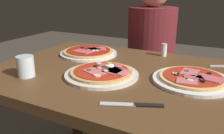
# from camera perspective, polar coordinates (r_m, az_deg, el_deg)

# --- Properties ---
(dining_table) EXTENTS (1.17, 0.79, 0.75)m
(dining_table) POSITION_cam_1_polar(r_m,az_deg,el_deg) (1.04, 3.00, -7.71)
(dining_table) COLOR brown
(dining_table) RESTS_ON ground
(pizza_foreground) EXTENTS (0.30, 0.30, 0.05)m
(pizza_foreground) POSITION_cam_1_polar(r_m,az_deg,el_deg) (0.95, -2.48, -1.49)
(pizza_foreground) COLOR silver
(pizza_foreground) RESTS_ON dining_table
(pizza_across_left) EXTENTS (0.30, 0.30, 0.03)m
(pizza_across_left) POSITION_cam_1_polar(r_m,az_deg,el_deg) (0.94, 19.10, -2.75)
(pizza_across_left) COLOR white
(pizza_across_left) RESTS_ON dining_table
(pizza_across_right) EXTENTS (0.30, 0.30, 0.03)m
(pizza_across_right) POSITION_cam_1_polar(r_m,az_deg,el_deg) (1.27, -5.73, 3.61)
(pizza_across_right) COLOR white
(pizza_across_right) RESTS_ON dining_table
(water_glass_near) EXTENTS (0.07, 0.07, 0.09)m
(water_glass_near) POSITION_cam_1_polar(r_m,az_deg,el_deg) (1.00, -20.35, -0.16)
(water_glass_near) COLOR silver
(water_glass_near) RESTS_ON dining_table
(fork) EXTENTS (0.15, 0.09, 0.00)m
(fork) POSITION_cam_1_polar(r_m,az_deg,el_deg) (1.18, 25.74, 0.23)
(fork) COLOR silver
(fork) RESTS_ON dining_table
(knife) EXTENTS (0.19, 0.09, 0.01)m
(knife) POSITION_cam_1_polar(r_m,az_deg,el_deg) (0.72, 5.92, -9.17)
(knife) COLOR silver
(knife) RESTS_ON dining_table
(salt_shaker) EXTENTS (0.03, 0.03, 0.07)m
(salt_shaker) POSITION_cam_1_polar(r_m,az_deg,el_deg) (1.25, 12.58, 4.08)
(salt_shaker) COLOR white
(salt_shaker) RESTS_ON dining_table
(diner_person) EXTENTS (0.32, 0.32, 1.18)m
(diner_person) POSITION_cam_1_polar(r_m,az_deg,el_deg) (1.67, 9.24, -0.23)
(diner_person) COLOR black
(diner_person) RESTS_ON ground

